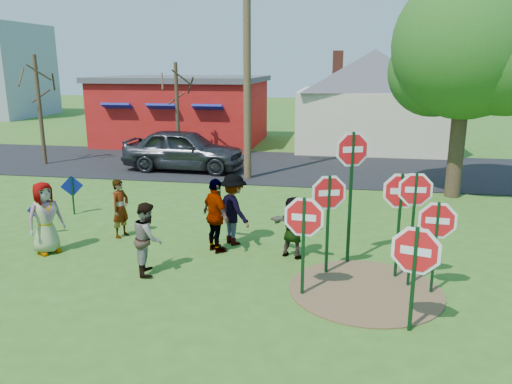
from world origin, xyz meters
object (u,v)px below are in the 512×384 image
suv (184,150)px  person_b (120,208)px  stop_sign_c (414,203)px  stop_sign_d (401,200)px  stop_sign_b (352,164)px  person_a (45,218)px  leafy_tree (470,54)px  stop_sign_a (304,225)px  utility_pole (247,51)px

suv → person_b: bearing=-171.3°
stop_sign_c → stop_sign_d: size_ratio=1.04×
stop_sign_b → stop_sign_c: stop_sign_b is taller
stop_sign_d → suv: 13.08m
person_a → leafy_tree: leafy_tree is taller
person_a → person_b: bearing=-8.7°
stop_sign_b → stop_sign_c: bearing=-63.7°
suv → stop_sign_b: bearing=-141.0°
person_a → suv: bearing=31.3°
stop_sign_a → person_a: bearing=173.8°
stop_sign_b → stop_sign_c: (1.27, -1.12, -0.57)m
stop_sign_d → stop_sign_a: bearing=-153.2°
stop_sign_b → stop_sign_d: size_ratio=1.31×
stop_sign_d → utility_pole: 10.92m
suv → stop_sign_d: bearing=-139.2°
stop_sign_c → leafy_tree: (2.58, 8.00, 3.11)m
person_b → utility_pole: bearing=0.7°
suv → leafy_tree: size_ratio=0.69×
leafy_tree → utility_pole: bearing=169.1°
stop_sign_a → leafy_tree: size_ratio=0.29×
stop_sign_c → utility_pole: 11.37m
stop_sign_b → leafy_tree: leafy_tree is taller
stop_sign_c → utility_pole: bearing=116.1°
person_b → leafy_tree: bearing=-42.6°
stop_sign_a → person_a: stop_sign_a is taller
person_a → stop_sign_b: bearing=-52.0°
stop_sign_d → leafy_tree: size_ratio=0.33×
utility_pole → leafy_tree: size_ratio=1.26×
stop_sign_a → leafy_tree: 10.57m
stop_sign_b → stop_sign_d: bearing=-55.9°
utility_pole → stop_sign_a: bearing=-73.2°
stop_sign_d → suv: bearing=123.9°
utility_pole → stop_sign_b: bearing=-64.3°
leafy_tree → stop_sign_b: bearing=-119.3°
stop_sign_b → utility_pole: bearing=93.4°
person_a → utility_pole: size_ratio=0.19×
utility_pole → person_a: bearing=-110.6°
stop_sign_c → stop_sign_d: stop_sign_c is taller
stop_sign_b → person_b: 6.38m
suv → utility_pole: utility_pole is taller
stop_sign_c → stop_sign_d: bearing=114.9°
stop_sign_a → stop_sign_b: 2.30m
stop_sign_b → suv: bearing=104.5°
leafy_tree → person_a: bearing=-146.4°
stop_sign_d → leafy_tree: (2.81, 7.57, 3.15)m
person_a → utility_pole: 10.51m
person_a → utility_pole: bearing=12.5°
stop_sign_b → person_a: 7.60m
suv → leafy_tree: leafy_tree is taller
stop_sign_b → stop_sign_d: 1.40m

